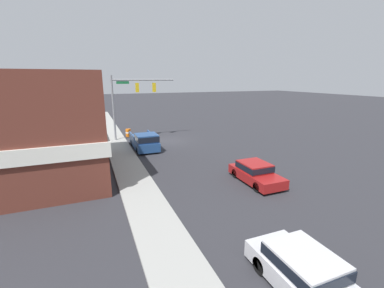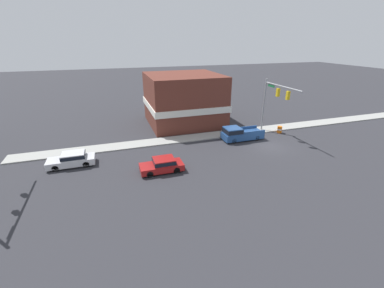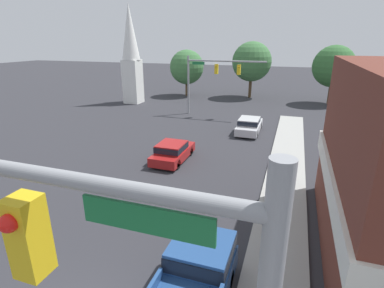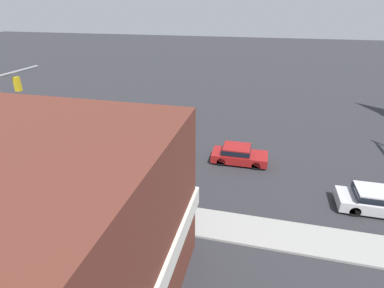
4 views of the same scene
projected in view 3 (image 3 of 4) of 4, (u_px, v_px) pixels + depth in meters
far_signal_assembly at (212, 73)px, 33.05m from camera, size 8.73×0.49×6.60m
car_lead at (172, 151)px, 21.39m from camera, size 1.94×4.29×1.38m
car_oncoming at (249, 125)px, 27.91m from camera, size 1.95×4.68×1.43m
pickup_truck_parked at (192, 285)px, 9.53m from camera, size 2.14×5.39×1.78m
church_steeple at (131, 52)px, 39.44m from camera, size 2.35×2.35×12.78m
backdrop_tree_left_far at (187, 67)px, 45.43m from camera, size 5.13×5.13×6.92m
backdrop_tree_left_mid at (252, 62)px, 43.79m from camera, size 5.72×5.72×8.11m
backdrop_tree_center at (334, 66)px, 39.24m from camera, size 5.42×5.42×7.69m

